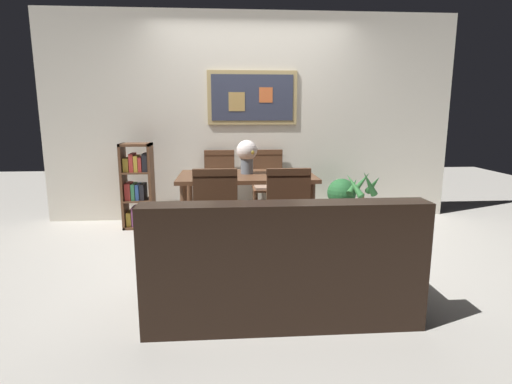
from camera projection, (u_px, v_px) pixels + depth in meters
ground_plane at (260, 252)px, 4.11m from camera, size 12.00×12.00×0.00m
wall_back_with_painting at (251, 118)px, 5.22m from camera, size 5.20×0.14×2.60m
dining_table at (247, 184)px, 4.38m from camera, size 1.44×0.82×0.73m
dining_chair_far_right at (268, 180)px, 5.17m from camera, size 0.40×0.41×0.91m
dining_chair_near_left at (216, 209)px, 3.63m from camera, size 0.40×0.41×0.91m
dining_chair_near_right at (286, 208)px, 3.66m from camera, size 0.40×0.41×0.91m
dining_chair_far_left at (220, 181)px, 5.11m from camera, size 0.40×0.41×0.91m
leather_couch at (279, 268)px, 2.84m from camera, size 1.80×0.84×0.84m
bookshelf at (138, 189)px, 4.90m from camera, size 0.36×0.28×1.02m
potted_ivy at (341, 197)px, 5.10m from camera, size 0.36×0.36×0.57m
potted_palm at (362, 206)px, 4.68m from camera, size 0.42×0.41×0.76m
flower_vase at (247, 154)px, 4.38m from camera, size 0.23×0.22×0.36m
tv_remote at (284, 174)px, 4.29m from camera, size 0.07×0.16×0.02m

